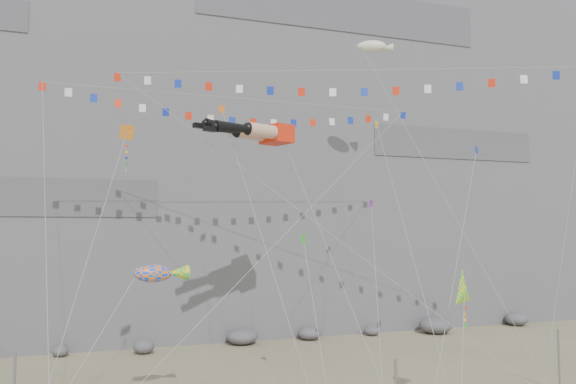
{
  "coord_description": "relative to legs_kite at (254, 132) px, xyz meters",
  "views": [
    {
      "loc": [
        -11.68,
        -28.9,
        9.52
      ],
      "look_at": [
        1.3,
        9.0,
        12.19
      ],
      "focal_mm": 35.0,
      "sensor_mm": 36.0,
      "label": 1
    }
  ],
  "objects": [
    {
      "name": "flag_banner_upper",
      "position": [
        0.23,
        4.03,
        3.08
      ],
      "size": [
        26.66,
        15.39,
        26.65
      ],
      "color": "red",
      "rests_on": "ground"
    },
    {
      "name": "anchor_pole_right",
      "position": [
        16.41,
        -8.22,
        -14.04
      ],
      "size": [
        0.12,
        0.12,
        3.61
      ],
      "primitive_type": "cylinder",
      "color": "gray",
      "rests_on": "ground"
    },
    {
      "name": "small_kite_e",
      "position": [
        14.17,
        -3.91,
        -1.4
      ],
      "size": [
        9.33,
        7.83,
        18.61
      ],
      "color": "#122CA1",
      "rests_on": "ground"
    },
    {
      "name": "flag_banner_lower",
      "position": [
        5.85,
        -1.94,
        4.08
      ],
      "size": [
        28.67,
        12.32,
        22.87
      ],
      "color": "red",
      "rests_on": "ground"
    },
    {
      "name": "delta_kite",
      "position": [
        8.34,
        -10.34,
        -9.53
      ],
      "size": [
        4.94,
        5.42,
        8.63
      ],
      "color": "yellow",
      "rests_on": "ground"
    },
    {
      "name": "fish_windsock",
      "position": [
        -6.8,
        -5.38,
        -8.6
      ],
      "size": [
        7.28,
        5.28,
        10.13
      ],
      "color": "orange",
      "rests_on": "ground"
    },
    {
      "name": "small_kite_c",
      "position": [
        1.72,
        -4.5,
        -7.0
      ],
      "size": [
        2.01,
        8.22,
        11.72
      ],
      "color": "green",
      "rests_on": "ground"
    },
    {
      "name": "small_kite_a",
      "position": [
        -1.67,
        1.81,
        1.41
      ],
      "size": [
        2.42,
        14.78,
        22.65
      ],
      "color": "orange",
      "rests_on": "ground"
    },
    {
      "name": "small_kite_d",
      "position": [
        9.58,
        1.08,
        0.9
      ],
      "size": [
        4.08,
        14.94,
        22.56
      ],
      "color": "#FFB015",
      "rests_on": "ground"
    },
    {
      "name": "legs_kite",
      "position": [
        0.0,
        0.0,
        0.0
      ],
      "size": [
        7.31,
        15.64,
        21.39
      ],
      "rotation": [
        0.0,
        0.0,
        0.36
      ],
      "color": "red",
      "rests_on": "ground"
    },
    {
      "name": "blimp_windsock",
      "position": [
        10.89,
        4.4,
        8.16
      ],
      "size": [
        6.93,
        13.79,
        27.55
      ],
      "color": "beige",
      "rests_on": "ground"
    },
    {
      "name": "cliff",
      "position": [
        2.06,
        26.04,
        9.15
      ],
      "size": [
        80.0,
        28.0,
        50.0
      ],
      "primitive_type": "cube",
      "color": "slate",
      "rests_on": "ground"
    },
    {
      "name": "talus_boulders",
      "position": [
        2.06,
        11.04,
        -15.25
      ],
      "size": [
        60.0,
        3.0,
        1.2
      ],
      "primitive_type": null,
      "color": "#5B5B5F",
      "rests_on": "ground"
    },
    {
      "name": "small_kite_b",
      "position": [
        7.69,
        -1.42,
        -4.9
      ],
      "size": [
        5.1,
        10.52,
        15.63
      ],
      "color": "#6F1B9E",
      "rests_on": "ground"
    },
    {
      "name": "harlequin_kite",
      "position": [
        -8.13,
        -2.98,
        -1.05
      ],
      "size": [
        4.94,
        7.18,
        16.6
      ],
      "color": "red",
      "rests_on": "ground"
    }
  ]
}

